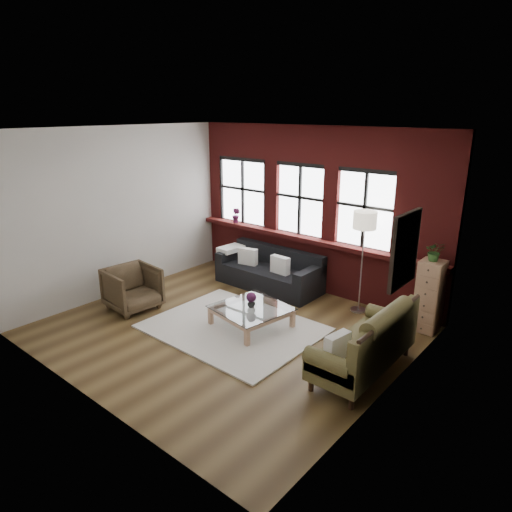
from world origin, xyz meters
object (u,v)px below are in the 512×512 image
Objects in this scene: armchair at (133,288)px; vase at (251,303)px; dark_sofa at (269,269)px; vintage_settee at (364,339)px; drawer_chest at (429,296)px; coffee_table at (251,317)px; floor_lamp at (362,259)px.

vase is at bearing -63.79° from armchair.
vintage_settee reaches higher than dark_sofa.
coffee_table is at bearing -142.28° from drawer_chest.
drawer_chest is (2.28, 1.76, 0.17)m from vase.
dark_sofa is at bearing 151.00° from vintage_settee.
vase is at bearing -60.72° from dark_sofa.
floor_lamp is at bearing 58.10° from vase.
floor_lamp reaches higher than coffee_table.
coffee_table is (2.13, 0.82, -0.22)m from armchair.
drawer_chest is at bearing 37.72° from coffee_table.
coffee_table is 2.92m from drawer_chest.
drawer_chest is at bearing 37.72° from vase.
drawer_chest is 1.27m from floor_lamp.
floor_lamp is (-1.21, -0.04, 0.39)m from drawer_chest.
vintage_settee is (2.95, -1.64, 0.11)m from dark_sofa.
armchair is 2.29m from coffee_table.
drawer_chest reaches higher than armchair.
drawer_chest is at bearing 83.29° from vintage_settee.
vintage_settee is 13.21× the size of vase.
coffee_table is 7.53× the size of vase.
dark_sofa is 15.08× the size of vase.
vintage_settee is at bearing -60.92° from floor_lamp.
vase is 0.12× the size of drawer_chest.
drawer_chest reaches higher than dark_sofa.
vase is 2.11m from floor_lamp.
dark_sofa is 1.83m from coffee_table.
drawer_chest is (3.17, 0.18, 0.21)m from dark_sofa.
armchair is 0.79× the size of coffee_table.
coffee_table is at bearing -60.72° from dark_sofa.
floor_lamp is at bearing 119.08° from vintage_settee.
drawer_chest is (4.41, 2.58, 0.21)m from armchair.
drawer_chest is (2.28, 1.76, 0.43)m from coffee_table.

